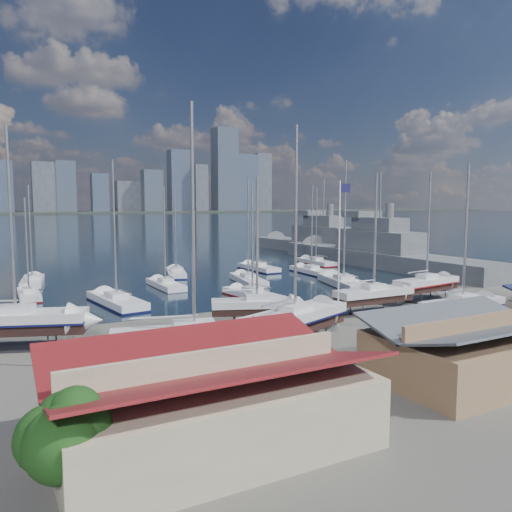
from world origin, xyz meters
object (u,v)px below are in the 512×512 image
naval_ship_west (323,246)px  car_a (275,358)px  sailboat_cradle_0 (16,321)px  naval_ship_east (378,257)px  flagpole (340,242)px

naval_ship_west → car_a: size_ratio=9.78×
sailboat_cradle_0 → car_a: sailboat_cradle_0 is taller
sailboat_cradle_0 → naval_ship_east: (59.90, 26.48, -0.45)m
naval_ship_west → flagpole: naval_ship_west is taller
sailboat_cradle_0 → car_a: (15.16, -13.70, -1.31)m
car_a → flagpole: size_ratio=0.36×
sailboat_cradle_0 → naval_ship_east: sailboat_cradle_0 is taller
sailboat_cradle_0 → naval_ship_west: size_ratio=0.37×
naval_ship_west → naval_ship_east: bearing=164.9°
sailboat_cradle_0 → naval_ship_east: 65.49m
naval_ship_east → flagpole: size_ratio=3.74×
naval_ship_east → naval_ship_west: bearing=-11.2°
car_a → flagpole: flagpole is taller
naval_ship_east → flagpole: 47.06m
naval_ship_west → sailboat_cradle_0: bearing=123.6°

